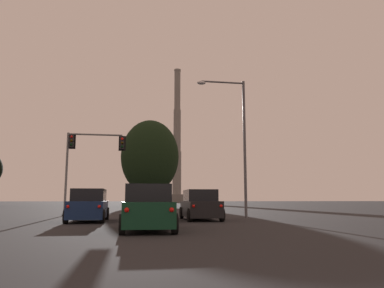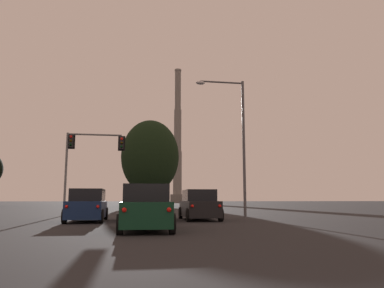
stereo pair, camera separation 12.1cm
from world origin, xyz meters
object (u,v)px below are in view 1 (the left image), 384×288
(suv_right_lane_front, at_px, (200,205))
(suv_center_lane_second, at_px, (148,208))
(traffic_light_far_right, at_px, (165,186))
(smokestack, at_px, (177,149))
(traffic_light_overhead_left, at_px, (86,153))
(suv_left_lane_front, at_px, (89,206))
(suv_center_lane_front, at_px, (149,205))
(street_lamp, at_px, (238,133))

(suv_right_lane_front, height_order, suv_center_lane_second, same)
(traffic_light_far_right, xyz_separation_m, smokestack, (12.95, 83.81, 18.20))
(suv_right_lane_front, distance_m, suv_center_lane_second, 8.26)
(traffic_light_overhead_left, xyz_separation_m, traffic_light_far_right, (9.94, 35.59, -1.42))
(suv_center_lane_second, bearing_deg, traffic_light_overhead_left, 107.02)
(suv_left_lane_front, distance_m, suv_center_lane_front, 3.53)
(suv_center_lane_front, xyz_separation_m, suv_center_lane_second, (-0.48, -7.21, 0.00))
(street_lamp, relative_size, smokestack, 0.18)
(suv_center_lane_second, bearing_deg, smokestack, 83.67)
(suv_center_lane_second, xyz_separation_m, smokestack, (18.68, 134.63, 20.90))
(suv_right_lane_front, xyz_separation_m, suv_center_lane_front, (-3.17, -0.20, 0.00))
(suv_center_lane_front, height_order, suv_center_lane_second, same)
(suv_center_lane_front, relative_size, traffic_light_far_right, 0.91)
(traffic_light_far_right, bearing_deg, street_lamp, -88.48)
(suv_right_lane_front, bearing_deg, traffic_light_far_right, 88.57)
(street_lamp, xyz_separation_m, smokestack, (11.86, 125.01, 15.84))
(suv_center_lane_second, height_order, smokestack, smokestack)
(suv_left_lane_front, bearing_deg, traffic_light_far_right, 79.08)
(suv_left_lane_front, bearing_deg, street_lamp, 16.14)
(suv_left_lane_front, distance_m, suv_right_lane_front, 6.70)
(suv_right_lane_front, relative_size, traffic_light_far_right, 0.91)
(suv_center_lane_front, height_order, street_lamp, street_lamp)
(suv_left_lane_front, bearing_deg, suv_center_lane_second, -65.76)
(suv_center_lane_second, xyz_separation_m, street_lamp, (6.82, 9.63, 5.06))
(suv_center_lane_front, distance_m, suv_center_lane_second, 7.23)
(suv_center_lane_front, relative_size, street_lamp, 0.50)
(suv_center_lane_front, bearing_deg, street_lamp, 19.31)
(traffic_light_overhead_left, distance_m, street_lamp, 12.41)
(suv_right_lane_front, xyz_separation_m, street_lamp, (3.17, 2.22, 5.06))
(suv_right_lane_front, bearing_deg, suv_center_lane_second, -114.90)
(traffic_light_far_right, xyz_separation_m, street_lamp, (1.09, -41.19, 2.37))
(suv_right_lane_front, relative_size, traffic_light_overhead_left, 0.75)
(traffic_light_far_right, bearing_deg, suv_right_lane_front, -92.74)
(suv_right_lane_front, height_order, suv_center_lane_front, same)
(suv_center_lane_front, distance_m, traffic_light_far_right, 44.01)
(suv_center_lane_front, distance_m, smokestack, 130.40)
(suv_left_lane_front, xyz_separation_m, traffic_light_far_right, (8.76, 43.98, 2.69))
(suv_right_lane_front, height_order, traffic_light_far_right, traffic_light_far_right)
(traffic_light_overhead_left, bearing_deg, traffic_light_far_right, 74.40)
(suv_center_lane_front, bearing_deg, suv_right_lane_front, 2.04)
(suv_center_lane_front, bearing_deg, smokestack, 80.34)
(smokestack, bearing_deg, suv_left_lane_front, -99.64)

